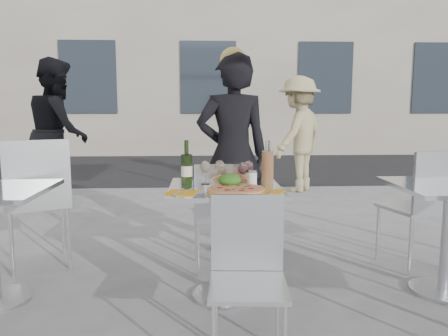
{
  "coord_description": "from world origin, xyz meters",
  "views": [
    {
      "loc": [
        -0.14,
        -2.78,
        1.26
      ],
      "look_at": [
        0.0,
        0.15,
        0.85
      ],
      "focal_mm": 35.0,
      "sensor_mm": 36.0,
      "label": 1
    }
  ],
  "objects_px": {
    "pizza_far": "(232,179)",
    "chair_far": "(219,208)",
    "side_table_right": "(448,215)",
    "wineglass_red_a": "(243,169)",
    "sugar_shaker": "(252,178)",
    "salad_plate": "(230,181)",
    "napkin_right": "(267,192)",
    "side_chair_rfar": "(424,199)",
    "wineglass_white_a": "(205,168)",
    "napkin_left": "(182,192)",
    "pedestrian_b": "(299,134)",
    "pedestrian_a": "(59,132)",
    "side_chair_lfar": "(38,194)",
    "pizza_near": "(236,189)",
    "woman_diner": "(233,155)",
    "carafe": "(268,166)",
    "wine_bottle": "(187,167)",
    "wineglass_red_b": "(248,168)",
    "wineglass_white_b": "(220,167)",
    "chair_near": "(248,265)",
    "main_table": "(225,218)"
  },
  "relations": [
    {
      "from": "side_chair_rfar",
      "to": "napkin_left",
      "type": "distance_m",
      "value": 1.94
    },
    {
      "from": "wine_bottle",
      "to": "sugar_shaker",
      "type": "distance_m",
      "value": 0.44
    },
    {
      "from": "pedestrian_a",
      "to": "woman_diner",
      "type": "bearing_deg",
      "value": -150.45
    },
    {
      "from": "side_table_right",
      "to": "wineglass_red_b",
      "type": "xyz_separation_m",
      "value": [
        -1.34,
        0.1,
        0.32
      ]
    },
    {
      "from": "wineglass_white_b",
      "to": "napkin_left",
      "type": "bearing_deg",
      "value": -125.98
    },
    {
      "from": "woman_diner",
      "to": "carafe",
      "type": "distance_m",
      "value": 0.87
    },
    {
      "from": "main_table",
      "to": "napkin_left",
      "type": "height_order",
      "value": "napkin_left"
    },
    {
      "from": "pedestrian_b",
      "to": "pizza_far",
      "type": "distance_m",
      "value": 3.69
    },
    {
      "from": "carafe",
      "to": "sugar_shaker",
      "type": "relative_size",
      "value": 2.71
    },
    {
      "from": "pedestrian_a",
      "to": "carafe",
      "type": "distance_m",
      "value": 3.71
    },
    {
      "from": "pizza_far",
      "to": "chair_far",
      "type": "bearing_deg",
      "value": 107.84
    },
    {
      "from": "napkin_left",
      "to": "pedestrian_b",
      "type": "bearing_deg",
      "value": 81.09
    },
    {
      "from": "pizza_far",
      "to": "napkin_left",
      "type": "height_order",
      "value": "pizza_far"
    },
    {
      "from": "pizza_near",
      "to": "napkin_left",
      "type": "bearing_deg",
      "value": -172.26
    },
    {
      "from": "pizza_near",
      "to": "pizza_far",
      "type": "distance_m",
      "value": 0.34
    },
    {
      "from": "side_chair_rfar",
      "to": "chair_near",
      "type": "bearing_deg",
      "value": 21.14
    },
    {
      "from": "wineglass_red_b",
      "to": "napkin_right",
      "type": "distance_m",
      "value": 0.33
    },
    {
      "from": "salad_plate",
      "to": "napkin_right",
      "type": "relative_size",
      "value": 0.92
    },
    {
      "from": "wineglass_white_b",
      "to": "chair_near",
      "type": "bearing_deg",
      "value": -82.85
    },
    {
      "from": "pedestrian_b",
      "to": "side_chair_lfar",
      "type": "bearing_deg",
      "value": -1.42
    },
    {
      "from": "woman_diner",
      "to": "pizza_far",
      "type": "height_order",
      "value": "woman_diner"
    },
    {
      "from": "pizza_near",
      "to": "sugar_shaker",
      "type": "xyz_separation_m",
      "value": [
        0.12,
        0.16,
        0.04
      ]
    },
    {
      "from": "sugar_shaker",
      "to": "wineglass_red_a",
      "type": "distance_m",
      "value": 0.08
    },
    {
      "from": "pizza_far",
      "to": "salad_plate",
      "type": "relative_size",
      "value": 1.43
    },
    {
      "from": "side_chair_lfar",
      "to": "wineglass_red_b",
      "type": "bearing_deg",
      "value": 140.68
    },
    {
      "from": "side_table_right",
      "to": "chair_near",
      "type": "xyz_separation_m",
      "value": [
        -1.42,
        -0.71,
        -0.05
      ]
    },
    {
      "from": "chair_far",
      "to": "main_table",
      "type": "bearing_deg",
      "value": 89.29
    },
    {
      "from": "wineglass_white_a",
      "to": "wineglass_red_b",
      "type": "relative_size",
      "value": 1.0
    },
    {
      "from": "chair_far",
      "to": "napkin_right",
      "type": "relative_size",
      "value": 3.57
    },
    {
      "from": "napkin_right",
      "to": "pedestrian_a",
      "type": "bearing_deg",
      "value": 150.02
    },
    {
      "from": "wineglass_red_a",
      "to": "side_chair_lfar",
      "type": "bearing_deg",
      "value": 160.94
    },
    {
      "from": "wineglass_red_b",
      "to": "wine_bottle",
      "type": "bearing_deg",
      "value": -178.51
    },
    {
      "from": "main_table",
      "to": "side_chair_rfar",
      "type": "height_order",
      "value": "side_chair_rfar"
    },
    {
      "from": "side_chair_rfar",
      "to": "salad_plate",
      "type": "bearing_deg",
      "value": -0.34
    },
    {
      "from": "main_table",
      "to": "salad_plate",
      "type": "distance_m",
      "value": 0.25
    },
    {
      "from": "pizza_far",
      "to": "napkin_right",
      "type": "distance_m",
      "value": 0.43
    },
    {
      "from": "pizza_far",
      "to": "sugar_shaker",
      "type": "xyz_separation_m",
      "value": [
        0.12,
        -0.18,
        0.04
      ]
    },
    {
      "from": "chair_far",
      "to": "napkin_left",
      "type": "distance_m",
      "value": 0.73
    },
    {
      "from": "main_table",
      "to": "side_table_right",
      "type": "relative_size",
      "value": 1.0
    },
    {
      "from": "side_table_right",
      "to": "pedestrian_b",
      "type": "distance_m",
      "value": 3.69
    },
    {
      "from": "pizza_near",
      "to": "wine_bottle",
      "type": "relative_size",
      "value": 1.2
    },
    {
      "from": "pedestrian_a",
      "to": "wineglass_red_a",
      "type": "xyz_separation_m",
      "value": [
        2.14,
        -2.98,
        -0.08
      ]
    },
    {
      "from": "pedestrian_b",
      "to": "napkin_right",
      "type": "xyz_separation_m",
      "value": [
        -1.04,
        -3.87,
        -0.1
      ]
    },
    {
      "from": "side_chair_lfar",
      "to": "wineglass_red_b",
      "type": "distance_m",
      "value": 1.65
    },
    {
      "from": "pedestrian_a",
      "to": "wineglass_white_a",
      "type": "height_order",
      "value": "pedestrian_a"
    },
    {
      "from": "side_table_right",
      "to": "wineglass_red_a",
      "type": "bearing_deg",
      "value": 178.92
    },
    {
      "from": "main_table",
      "to": "pizza_near",
      "type": "relative_size",
      "value": 2.11
    },
    {
      "from": "side_chair_rfar",
      "to": "wineglass_white_a",
      "type": "relative_size",
      "value": 5.97
    },
    {
      "from": "salad_plate",
      "to": "chair_far",
      "type": "bearing_deg",
      "value": 96.29
    },
    {
      "from": "main_table",
      "to": "napkin_left",
      "type": "bearing_deg",
      "value": -143.44
    }
  ]
}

